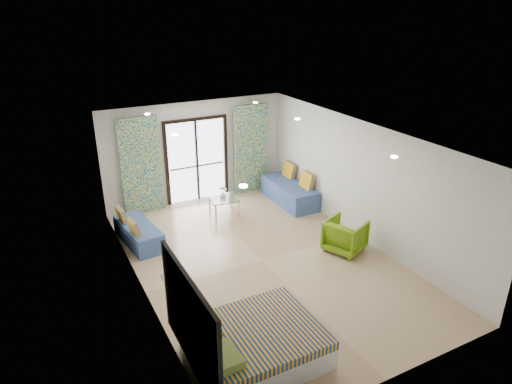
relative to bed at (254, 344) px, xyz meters
name	(u,v)px	position (x,y,z in m)	size (l,w,h in m)	color
floor	(262,260)	(1.48, 2.48, -0.28)	(5.00, 7.50, 0.01)	#9B7D5C
ceiling	(263,137)	(1.48, 2.48, 2.42)	(5.00, 7.50, 0.01)	silver
wall_back	(196,152)	(1.48, 6.23, 1.07)	(5.00, 0.01, 2.70)	silver
wall_front	(397,303)	(1.48, -1.27, 1.07)	(5.00, 0.01, 2.70)	silver
wall_left	(138,229)	(-1.02, 2.48, 1.07)	(0.01, 7.50, 2.70)	silver
wall_right	(361,181)	(3.98, 2.48, 1.07)	(0.01, 7.50, 2.70)	silver
balcony_door	(197,155)	(1.48, 6.20, 0.98)	(1.76, 0.08, 2.28)	black
balcony_rail	(197,166)	(1.48, 6.21, 0.67)	(1.52, 0.03, 0.04)	#595451
curtain_left	(141,166)	(-0.07, 6.05, 0.97)	(1.00, 0.10, 2.50)	white
curtain_right	(251,149)	(3.03, 6.05, 0.97)	(1.00, 0.10, 2.50)	white
downlight_a	(243,186)	(0.08, 0.48, 2.39)	(0.12, 0.12, 0.02)	#FFE0B2
downlight_b	(394,157)	(2.88, 0.48, 2.39)	(0.12, 0.12, 0.02)	#FFE0B2
downlight_c	(175,135)	(0.08, 3.48, 2.39)	(0.12, 0.12, 0.02)	#FFE0B2
downlight_d	(297,119)	(2.88, 3.48, 2.39)	(0.12, 0.12, 0.02)	#FFE0B2
downlight_e	(147,114)	(0.08, 5.48, 2.39)	(0.12, 0.12, 0.02)	#FFE0B2
downlight_f	(255,103)	(2.88, 5.48, 2.39)	(0.12, 0.12, 0.02)	#FFE0B2
headboard	(190,322)	(-0.98, 0.00, 0.77)	(0.06, 2.10, 1.50)	black
switch_plate	(162,277)	(-0.99, 1.25, 0.77)	(0.02, 0.10, 0.10)	silver
bed	(254,344)	(0.00, 0.00, 0.00)	(1.92, 1.57, 0.66)	silver
daybed_left	(138,233)	(-0.64, 4.45, -0.03)	(0.82, 1.66, 0.79)	#3A528B
daybed_right	(290,192)	(3.59, 4.84, 0.02)	(0.79, 1.95, 0.95)	#3A528B
coffee_table	(224,200)	(1.68, 4.94, 0.12)	(0.77, 0.77, 0.79)	silver
vase	(223,194)	(1.68, 4.98, 0.26)	(0.16, 0.17, 0.16)	white
armchair	(345,234)	(3.28, 2.02, 0.12)	(0.77, 0.72, 0.80)	#649312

